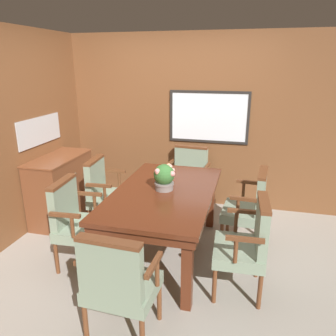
# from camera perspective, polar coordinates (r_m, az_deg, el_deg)

# --- Properties ---
(ground_plane) EXTENTS (14.00, 14.00, 0.00)m
(ground_plane) POSITION_cam_1_polar(r_m,az_deg,el_deg) (3.75, -2.81, -15.15)
(ground_plane) COLOR #A39E93
(wall_back) EXTENTS (7.20, 0.08, 2.45)m
(wall_back) POSITION_cam_1_polar(r_m,az_deg,el_deg) (4.80, 2.82, 8.07)
(wall_back) COLOR brown
(wall_back) RESTS_ON ground_plane
(wall_left) EXTENTS (0.08, 7.20, 2.45)m
(wall_left) POSITION_cam_1_polar(r_m,az_deg,el_deg) (4.09, -26.71, 4.45)
(wall_left) COLOR brown
(wall_left) RESTS_ON ground_plane
(dining_table) EXTENTS (1.02, 1.77, 0.76)m
(dining_table) POSITION_cam_1_polar(r_m,az_deg,el_deg) (3.49, -0.61, -5.38)
(dining_table) COLOR #562614
(dining_table) RESTS_ON ground_plane
(chair_head_near) EXTENTS (0.58, 0.47, 0.92)m
(chair_head_near) POSITION_cam_1_polar(r_m,az_deg,el_deg) (2.57, -8.65, -18.97)
(chair_head_near) COLOR brown
(chair_head_near) RESTS_ON ground_plane
(chair_head_far) EXTENTS (0.60, 0.49, 0.92)m
(chair_head_far) POSITION_cam_1_polar(r_m,az_deg,el_deg) (4.66, 3.61, -1.37)
(chair_head_far) COLOR brown
(chair_head_far) RESTS_ON ground_plane
(chair_left_far) EXTENTS (0.49, 0.59, 0.92)m
(chair_left_far) POSITION_cam_1_polar(r_m,az_deg,el_deg) (4.20, -10.95, -3.91)
(chair_left_far) COLOR brown
(chair_left_far) RESTS_ON ground_plane
(chair_right_far) EXTENTS (0.49, 0.59, 0.92)m
(chair_right_far) POSITION_cam_1_polar(r_m,az_deg,el_deg) (3.84, 14.02, -6.26)
(chair_right_far) COLOR brown
(chair_right_far) RESTS_ON ground_plane
(chair_left_near) EXTENTS (0.48, 0.59, 0.92)m
(chair_left_near) POSITION_cam_1_polar(r_m,az_deg,el_deg) (3.54, -15.81, -8.53)
(chair_left_near) COLOR brown
(chair_left_near) RESTS_ON ground_plane
(chair_right_near) EXTENTS (0.47, 0.58, 0.92)m
(chair_right_near) POSITION_cam_1_polar(r_m,az_deg,el_deg) (3.09, 13.61, -12.41)
(chair_right_near) COLOR brown
(chair_right_near) RESTS_ON ground_plane
(potted_plant) EXTENTS (0.23, 0.23, 0.28)m
(potted_plant) POSITION_cam_1_polar(r_m,az_deg,el_deg) (3.43, -0.65, -1.55)
(potted_plant) COLOR gray
(potted_plant) RESTS_ON dining_table
(sideboard_cabinet) EXTENTS (0.48, 0.99, 0.88)m
(sideboard_cabinet) POSITION_cam_1_polar(r_m,az_deg,el_deg) (4.61, -18.10, -3.38)
(sideboard_cabinet) COLOR brown
(sideboard_cabinet) RESTS_ON ground_plane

